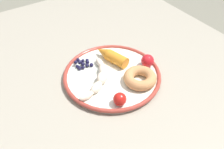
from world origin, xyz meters
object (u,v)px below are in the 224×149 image
object	(u,v)px
carrot_orange	(111,56)
tomato_mid	(148,61)
blueberry_pile	(82,63)
plate	(112,75)
banana	(99,78)
tomato_near	(120,99)
dining_table	(102,94)
donut	(140,78)

from	to	relation	value
carrot_orange	tomato_mid	xyz separation A→B (m)	(-0.08, -0.08, 0.00)
blueberry_pile	tomato_mid	xyz separation A→B (m)	(-0.11, -0.16, 0.01)
plate	banana	world-z (taller)	banana
tomato_mid	carrot_orange	bearing A→B (deg)	43.40
tomato_mid	blueberry_pile	bearing A→B (deg)	55.85
tomato_near	tomato_mid	bearing A→B (deg)	-63.10
dining_table	tomato_mid	bearing A→B (deg)	-108.88
carrot_orange	tomato_mid	world-z (taller)	tomato_mid
banana	carrot_orange	world-z (taller)	carrot_orange
donut	blueberry_pile	bearing A→B (deg)	33.35
banana	blueberry_pile	world-z (taller)	banana
plate	blueberry_pile	size ratio (longest dim) A/B	5.10
donut	tomato_near	distance (m)	0.10
blueberry_pile	donut	bearing A→B (deg)	-146.65
donut	tomato_mid	world-z (taller)	tomato_mid
blueberry_pile	tomato_mid	distance (m)	0.20
tomato_near	tomato_mid	distance (m)	0.18
blueberry_pile	tomato_near	distance (m)	0.19
dining_table	carrot_orange	world-z (taller)	carrot_orange
plate	tomato_mid	bearing A→B (deg)	-102.92
blueberry_pile	plate	bearing A→B (deg)	-148.60
banana	blueberry_pile	xyz separation A→B (m)	(0.09, 0.01, -0.01)
plate	donut	size ratio (longest dim) A/B	3.08
dining_table	plate	bearing A→B (deg)	-130.69
donut	plate	bearing A→B (deg)	35.67
donut	carrot_orange	bearing A→B (deg)	6.96
plate	donut	bearing A→B (deg)	-144.33
dining_table	carrot_orange	bearing A→B (deg)	-58.58
dining_table	carrot_orange	distance (m)	0.13
banana	carrot_orange	size ratio (longest dim) A/B	1.13
donut	blueberry_pile	size ratio (longest dim) A/B	1.66
donut	tomato_mid	xyz separation A→B (m)	(0.04, -0.06, 0.01)
carrot_orange	blueberry_pile	distance (m)	0.09
carrot_orange	tomato_mid	size ratio (longest dim) A/B	3.06
donut	tomato_mid	distance (m)	0.08
plate	carrot_orange	size ratio (longest dim) A/B	2.40
carrot_orange	blueberry_pile	bearing A→B (deg)	71.37
blueberry_pile	tomato_near	world-z (taller)	tomato_near
banana	carrot_orange	distance (m)	0.10
carrot_orange	blueberry_pile	world-z (taller)	carrot_orange
blueberry_pile	dining_table	bearing A→B (deg)	-156.63
dining_table	blueberry_pile	distance (m)	0.12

